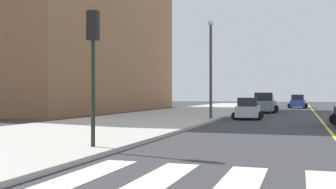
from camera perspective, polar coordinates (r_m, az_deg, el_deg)
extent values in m
cube|color=#B2ADA3|center=(27.22, -5.67, -3.85)|extent=(10.00, 120.00, 0.15)
cube|color=silver|center=(10.34, -10.74, -10.56)|extent=(0.90, 4.00, 0.01)
cube|color=silver|center=(9.64, -1.09, -11.35)|extent=(0.90, 4.00, 0.01)
cube|color=silver|center=(9.23, 9.79, -11.85)|extent=(0.90, 4.00, 0.01)
cube|color=silver|center=(9.17, 21.26, -11.94)|extent=(0.90, 4.00, 0.01)
cube|color=yellow|center=(45.01, 19.47, -2.42)|extent=(0.16, 80.00, 0.01)
cube|color=slate|center=(44.48, 12.99, -1.46)|extent=(2.29, 4.77, 1.01)
cube|color=#1E2328|center=(44.19, 12.97, -0.30)|extent=(1.87, 2.41, 0.85)
cylinder|color=black|center=(45.91, 14.42, -1.90)|extent=(0.77, 0.27, 0.76)
cylinder|color=black|center=(46.01, 11.72, -1.90)|extent=(0.77, 0.27, 0.76)
cylinder|color=black|center=(43.00, 14.34, -2.03)|extent=(0.77, 0.27, 0.76)
cylinder|color=black|center=(43.10, 11.45, -2.03)|extent=(0.77, 0.27, 0.76)
cube|color=#2D479E|center=(60.80, 17.32, -1.14)|extent=(2.05, 4.30, 0.91)
cube|color=#1E2328|center=(60.54, 17.31, -0.38)|extent=(1.68, 2.17, 0.77)
cylinder|color=black|center=(62.09, 18.27, -1.44)|extent=(0.69, 0.24, 0.69)
cylinder|color=black|center=(62.17, 16.46, -1.44)|extent=(0.69, 0.24, 0.69)
cylinder|color=black|center=(59.47, 18.22, -1.51)|extent=(0.69, 0.24, 0.69)
cylinder|color=black|center=(59.54, 16.33, -1.51)|extent=(0.69, 0.24, 0.69)
cube|color=#236B42|center=(50.17, 13.27, -1.40)|extent=(2.06, 4.21, 0.89)
cube|color=#1E2328|center=(49.91, 13.23, -0.50)|extent=(1.67, 2.14, 0.75)
cylinder|color=black|center=(51.34, 14.50, -1.75)|extent=(0.68, 0.25, 0.67)
cylinder|color=black|center=(51.57, 12.39, -1.75)|extent=(0.68, 0.25, 0.67)
cylinder|color=black|center=(48.80, 14.20, -1.85)|extent=(0.68, 0.25, 0.67)
cylinder|color=black|center=(49.03, 11.98, -1.84)|extent=(0.68, 0.25, 0.67)
cylinder|color=black|center=(28.04, 21.85, -3.19)|extent=(0.70, 0.25, 0.69)
cube|color=#B7B7BC|center=(32.70, 10.88, -2.27)|extent=(1.86, 3.80, 0.80)
cube|color=#1E2328|center=(32.45, 10.85, -1.01)|extent=(1.51, 1.93, 0.67)
cylinder|color=black|center=(33.81, 12.47, -2.72)|extent=(0.61, 0.22, 0.60)
cylinder|color=black|center=(33.93, 9.56, -2.71)|extent=(0.61, 0.22, 0.60)
cylinder|color=black|center=(31.51, 12.30, -2.92)|extent=(0.61, 0.22, 0.60)
cylinder|color=black|center=(31.63, 9.18, -2.90)|extent=(0.61, 0.22, 0.60)
cylinder|color=black|center=(14.22, -10.22, 0.14)|extent=(0.14, 0.14, 3.57)
cube|color=black|center=(14.41, -10.22, 9.27)|extent=(0.36, 0.28, 1.00)
sphere|color=red|center=(14.62, -9.89, 10.33)|extent=(0.18, 0.18, 0.18)
sphere|color=orange|center=(14.56, -9.89, 9.17)|extent=(0.18, 0.18, 0.18)
sphere|color=green|center=(14.52, -9.89, 8.00)|extent=(0.18, 0.18, 0.18)
cylinder|color=#38383D|center=(30.72, 5.87, 3.14)|extent=(0.20, 0.20, 6.87)
sphere|color=silver|center=(31.13, 5.87, 9.74)|extent=(0.44, 0.44, 0.44)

